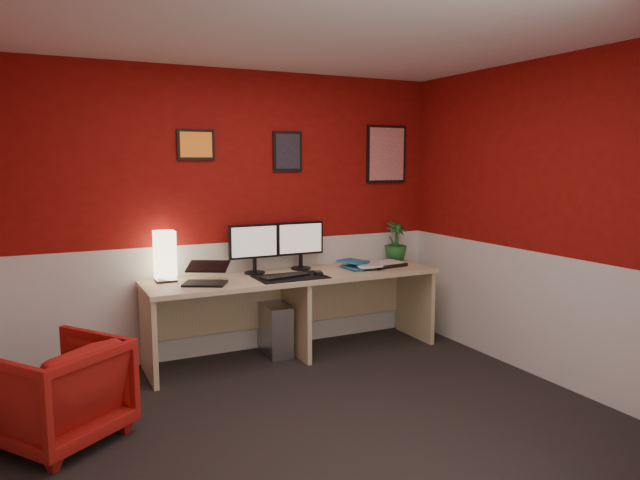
% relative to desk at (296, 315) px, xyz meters
% --- Properties ---
extents(ground, '(4.00, 3.50, 0.01)m').
position_rel_desk_xyz_m(ground, '(-0.46, -1.41, -0.36)').
color(ground, black).
rests_on(ground, ground).
extents(ceiling, '(4.00, 3.50, 0.01)m').
position_rel_desk_xyz_m(ceiling, '(-0.46, -1.41, 2.13)').
color(ceiling, white).
rests_on(ceiling, ground).
extents(wall_back, '(4.00, 0.01, 2.50)m').
position_rel_desk_xyz_m(wall_back, '(-0.46, 0.34, 0.89)').
color(wall_back, maroon).
rests_on(wall_back, ground).
extents(wall_front, '(4.00, 0.01, 2.50)m').
position_rel_desk_xyz_m(wall_front, '(-0.46, -3.16, 0.89)').
color(wall_front, maroon).
rests_on(wall_front, ground).
extents(wall_right, '(0.01, 3.50, 2.50)m').
position_rel_desk_xyz_m(wall_right, '(1.54, -1.41, 0.89)').
color(wall_right, maroon).
rests_on(wall_right, ground).
extents(wainscot_back, '(4.00, 0.01, 1.00)m').
position_rel_desk_xyz_m(wainscot_back, '(-0.46, 0.34, 0.14)').
color(wainscot_back, silver).
rests_on(wainscot_back, ground).
extents(wainscot_right, '(0.01, 3.50, 1.00)m').
position_rel_desk_xyz_m(wainscot_right, '(1.54, -1.41, 0.14)').
color(wainscot_right, silver).
rests_on(wainscot_right, ground).
extents(desk, '(2.60, 0.65, 0.73)m').
position_rel_desk_xyz_m(desk, '(0.00, 0.00, 0.00)').
color(desk, tan).
rests_on(desk, ground).
extents(shoji_lamp, '(0.16, 0.16, 0.40)m').
position_rel_desk_xyz_m(shoji_lamp, '(-1.08, 0.19, 0.56)').
color(shoji_lamp, '#FFE5B2').
rests_on(shoji_lamp, desk).
extents(laptop, '(0.40, 0.36, 0.22)m').
position_rel_desk_xyz_m(laptop, '(-0.82, -0.07, 0.47)').
color(laptop, black).
rests_on(laptop, desk).
extents(monitor_left, '(0.45, 0.06, 0.58)m').
position_rel_desk_xyz_m(monitor_left, '(-0.31, 0.19, 0.66)').
color(monitor_left, black).
rests_on(monitor_left, desk).
extents(monitor_right, '(0.45, 0.06, 0.58)m').
position_rel_desk_xyz_m(monitor_right, '(0.14, 0.21, 0.66)').
color(monitor_right, black).
rests_on(monitor_right, desk).
extents(desk_mat, '(0.60, 0.38, 0.01)m').
position_rel_desk_xyz_m(desk_mat, '(-0.09, -0.10, 0.37)').
color(desk_mat, black).
rests_on(desk_mat, desk).
extents(keyboard, '(0.44, 0.22, 0.02)m').
position_rel_desk_xyz_m(keyboard, '(-0.14, -0.09, 0.38)').
color(keyboard, black).
rests_on(keyboard, desk_mat).
extents(mouse, '(0.08, 0.11, 0.03)m').
position_rel_desk_xyz_m(mouse, '(0.16, -0.13, 0.39)').
color(mouse, black).
rests_on(mouse, desk_mat).
extents(book_bottom, '(0.21, 0.28, 0.03)m').
position_rel_desk_xyz_m(book_bottom, '(0.51, -0.01, 0.38)').
color(book_bottom, '#216C99').
rests_on(book_bottom, desk).
extents(book_middle, '(0.30, 0.36, 0.02)m').
position_rel_desk_xyz_m(book_middle, '(0.59, -0.01, 0.40)').
color(book_middle, silver).
rests_on(book_middle, book_bottom).
extents(book_top, '(0.27, 0.31, 0.02)m').
position_rel_desk_xyz_m(book_top, '(0.50, 0.00, 0.43)').
color(book_top, '#216C99').
rests_on(book_top, book_middle).
extents(zen_tray, '(0.38, 0.30, 0.03)m').
position_rel_desk_xyz_m(zen_tray, '(0.93, 0.00, 0.38)').
color(zen_tray, black).
rests_on(zen_tray, desk).
extents(potted_plant, '(0.26, 0.26, 0.39)m').
position_rel_desk_xyz_m(potted_plant, '(1.16, 0.19, 0.56)').
color(potted_plant, '#19591E').
rests_on(potted_plant, desk).
extents(pc_tower, '(0.22, 0.46, 0.45)m').
position_rel_desk_xyz_m(pc_tower, '(-0.15, 0.14, -0.14)').
color(pc_tower, '#99999E').
rests_on(pc_tower, ground).
extents(armchair, '(0.96, 0.96, 0.63)m').
position_rel_desk_xyz_m(armchair, '(-1.96, -0.84, -0.05)').
color(armchair, '#AB1913').
rests_on(armchair, ground).
extents(art_left, '(0.32, 0.02, 0.26)m').
position_rel_desk_xyz_m(art_left, '(-0.76, 0.33, 1.49)').
color(art_left, orange).
rests_on(art_left, wall_back).
extents(art_center, '(0.28, 0.02, 0.36)m').
position_rel_desk_xyz_m(art_center, '(0.07, 0.33, 1.44)').
color(art_center, black).
rests_on(art_center, wall_back).
extents(art_right, '(0.44, 0.02, 0.56)m').
position_rel_desk_xyz_m(art_right, '(1.13, 0.33, 1.42)').
color(art_right, red).
rests_on(art_right, wall_back).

